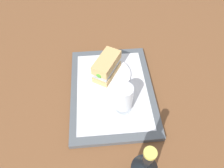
# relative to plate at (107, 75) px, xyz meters

# --- Properties ---
(ground_plane) EXTENTS (3.00, 3.00, 0.00)m
(ground_plane) POSITION_rel_plate_xyz_m (0.07, 0.01, -0.03)
(ground_plane) COLOR brown
(tray) EXTENTS (0.44, 0.32, 0.02)m
(tray) POSITION_rel_plate_xyz_m (0.07, 0.01, -0.02)
(tray) COLOR #4C5156
(tray) RESTS_ON ground_plane
(placemat) EXTENTS (0.38, 0.27, 0.00)m
(placemat) POSITION_rel_plate_xyz_m (0.07, 0.01, -0.01)
(placemat) COLOR silver
(placemat) RESTS_ON tray
(plate) EXTENTS (0.19, 0.19, 0.01)m
(plate) POSITION_rel_plate_xyz_m (0.00, 0.00, 0.00)
(plate) COLOR white
(plate) RESTS_ON placemat
(sandwich) EXTENTS (0.14, 0.12, 0.08)m
(sandwich) POSITION_rel_plate_xyz_m (0.00, -0.00, 0.05)
(sandwich) COLOR tan
(sandwich) RESTS_ON plate
(beer_glass) EXTENTS (0.06, 0.06, 0.12)m
(beer_glass) POSITION_rel_plate_xyz_m (0.16, 0.05, 0.06)
(beer_glass) COLOR silver
(beer_glass) RESTS_ON placemat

